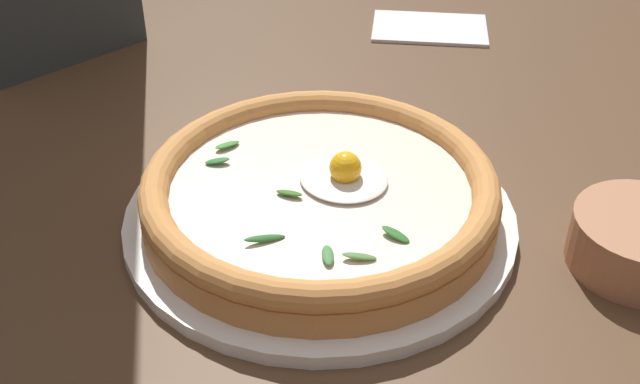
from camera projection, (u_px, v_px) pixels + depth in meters
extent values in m
cube|color=brown|center=(310.00, 218.00, 0.70)|extent=(2.40, 2.40, 0.03)
cylinder|color=white|center=(320.00, 217.00, 0.66)|extent=(0.32, 0.32, 0.01)
cylinder|color=#CC8446|center=(320.00, 201.00, 0.65)|extent=(0.29, 0.29, 0.02)
torus|color=#D48A46|center=(320.00, 184.00, 0.64)|extent=(0.29, 0.29, 0.02)
cylinder|color=#F2DFC8|center=(320.00, 188.00, 0.65)|extent=(0.25, 0.25, 0.00)
ellipsoid|color=white|center=(341.00, 180.00, 0.65)|extent=(0.07, 0.07, 0.01)
sphere|color=yellow|center=(346.00, 167.00, 0.64)|extent=(0.03, 0.03, 0.03)
ellipsoid|color=#3E8C36|center=(227.00, 145.00, 0.69)|extent=(0.02, 0.03, 0.01)
ellipsoid|color=#2D6F28|center=(396.00, 234.00, 0.59)|extent=(0.02, 0.01, 0.01)
ellipsoid|color=#2A6E32|center=(217.00, 161.00, 0.67)|extent=(0.02, 0.02, 0.01)
ellipsoid|color=#34681E|center=(289.00, 193.00, 0.63)|extent=(0.02, 0.01, 0.01)
ellipsoid|color=#4E8042|center=(359.00, 256.00, 0.57)|extent=(0.03, 0.02, 0.01)
ellipsoid|color=#40803F|center=(328.00, 255.00, 0.57)|extent=(0.02, 0.02, 0.00)
ellipsoid|color=#2A662A|center=(265.00, 238.00, 0.59)|extent=(0.02, 0.03, 0.01)
cylinder|color=#B37752|center=(640.00, 242.00, 0.61)|extent=(0.11, 0.11, 0.04)
cube|color=white|center=(430.00, 27.00, 0.98)|extent=(0.17, 0.15, 0.01)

